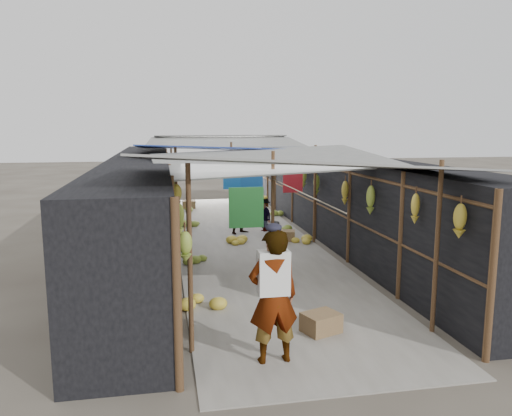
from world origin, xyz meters
TOP-DOWN VIEW (x-y plane):
  - ground at (0.00, 0.00)m, footprint 80.00×80.00m
  - aisle_slab at (0.00, 6.50)m, footprint 3.60×16.00m
  - stall_left at (-2.70, 6.50)m, footprint 1.40×15.00m
  - stall_right at (2.70, 6.50)m, footprint 1.40×15.00m
  - crate_near at (0.14, 0.28)m, footprint 0.63×0.57m
  - crate_mid at (1.11, 6.34)m, footprint 0.57×0.50m
  - crate_back at (-1.18, 12.29)m, footprint 0.48×0.40m
  - black_basin at (1.09, 8.22)m, footprint 0.56×0.56m
  - vendor_elderly at (-0.77, -0.50)m, footprint 0.68×0.47m
  - shopper_blue at (0.11, 7.50)m, footprint 0.87×0.81m
  - vendor_seated at (0.77, 7.66)m, footprint 0.60×0.75m
  - market_canopy at (0.03, 6.83)m, footprint 5.62×15.20m
  - hanging_bananas at (0.02, 6.53)m, footprint 3.96×14.06m
  - floor_bananas at (-0.11, 6.71)m, footprint 3.75×10.39m

SIDE VIEW (x-z plane):
  - ground at x=0.00m, z-range 0.00..0.00m
  - aisle_slab at x=0.00m, z-range 0.00..0.02m
  - black_basin at x=1.09m, z-range 0.00..0.17m
  - floor_bananas at x=-0.11m, z-range -0.02..0.30m
  - crate_mid at x=1.11m, z-range 0.00..0.29m
  - crate_back at x=-1.18m, z-range 0.00..0.31m
  - crate_near at x=0.14m, z-range 0.00..0.31m
  - vendor_seated at x=0.77m, z-range 0.00..1.01m
  - shopper_blue at x=0.11m, z-range 0.00..1.42m
  - vendor_elderly at x=-0.77m, z-range 0.00..1.80m
  - stall_left at x=-2.70m, z-range 0.00..2.30m
  - stall_right at x=2.70m, z-range 0.00..2.30m
  - hanging_bananas at x=0.02m, z-range 1.25..2.02m
  - market_canopy at x=0.03m, z-range 1.02..3.79m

